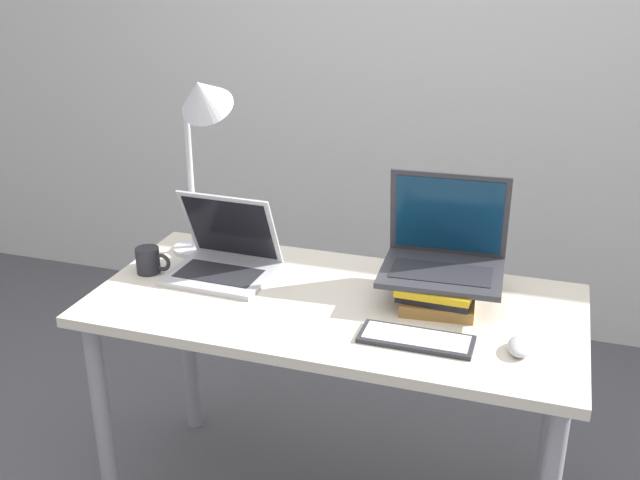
{
  "coord_description": "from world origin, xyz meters",
  "views": [
    {
      "loc": [
        0.55,
        -1.48,
        1.72
      ],
      "look_at": [
        -0.04,
        0.33,
        0.93
      ],
      "focal_mm": 42.0,
      "sensor_mm": 36.0,
      "label": 1
    }
  ],
  "objects_px": {
    "mug": "(149,261)",
    "laptop_left": "(224,258)",
    "laptop_on_books": "(444,253)",
    "wireless_keyboard": "(416,339)",
    "desk_lamp": "(201,116)",
    "mouse": "(520,346)",
    "book_stack": "(439,290)"
  },
  "relations": [
    {
      "from": "laptop_left",
      "to": "wireless_keyboard",
      "type": "bearing_deg",
      "value": -19.55
    },
    {
      "from": "book_stack",
      "to": "mug",
      "type": "xyz_separation_m",
      "value": [
        -0.88,
        -0.08,
        0.0
      ]
    },
    {
      "from": "book_stack",
      "to": "wireless_keyboard",
      "type": "xyz_separation_m",
      "value": [
        -0.02,
        -0.24,
        -0.03
      ]
    },
    {
      "from": "laptop_left",
      "to": "laptop_on_books",
      "type": "relative_size",
      "value": 0.88
    },
    {
      "from": "laptop_on_books",
      "to": "desk_lamp",
      "type": "xyz_separation_m",
      "value": [
        -0.75,
        0.04,
        0.33
      ]
    },
    {
      "from": "laptop_on_books",
      "to": "wireless_keyboard",
      "type": "height_order",
      "value": "laptop_on_books"
    },
    {
      "from": "laptop_left",
      "to": "laptop_on_books",
      "type": "height_order",
      "value": "laptop_on_books"
    },
    {
      "from": "wireless_keyboard",
      "to": "laptop_on_books",
      "type": "bearing_deg",
      "value": 86.72
    },
    {
      "from": "book_stack",
      "to": "mug",
      "type": "relative_size",
      "value": 2.27
    },
    {
      "from": "laptop_on_books",
      "to": "mouse",
      "type": "height_order",
      "value": "laptop_on_books"
    },
    {
      "from": "laptop_on_books",
      "to": "mug",
      "type": "height_order",
      "value": "laptop_on_books"
    },
    {
      "from": "wireless_keyboard",
      "to": "laptop_left",
      "type": "bearing_deg",
      "value": 160.45
    },
    {
      "from": "wireless_keyboard",
      "to": "mouse",
      "type": "height_order",
      "value": "mouse"
    },
    {
      "from": "book_stack",
      "to": "laptop_on_books",
      "type": "distance_m",
      "value": 0.1
    },
    {
      "from": "wireless_keyboard",
      "to": "mouse",
      "type": "distance_m",
      "value": 0.26
    },
    {
      "from": "laptop_on_books",
      "to": "wireless_keyboard",
      "type": "xyz_separation_m",
      "value": [
        -0.02,
        -0.28,
        -0.12
      ]
    },
    {
      "from": "laptop_left",
      "to": "book_stack",
      "type": "distance_m",
      "value": 0.66
    },
    {
      "from": "laptop_left",
      "to": "book_stack",
      "type": "height_order",
      "value": "laptop_left"
    },
    {
      "from": "book_stack",
      "to": "wireless_keyboard",
      "type": "distance_m",
      "value": 0.24
    },
    {
      "from": "mouse",
      "to": "desk_lamp",
      "type": "distance_m",
      "value": 1.13
    },
    {
      "from": "wireless_keyboard",
      "to": "mug",
      "type": "xyz_separation_m",
      "value": [
        -0.86,
        0.16,
        0.03
      ]
    },
    {
      "from": "mug",
      "to": "desk_lamp",
      "type": "bearing_deg",
      "value": 53.59
    },
    {
      "from": "desk_lamp",
      "to": "laptop_on_books",
      "type": "bearing_deg",
      "value": -3.08
    },
    {
      "from": "book_stack",
      "to": "laptop_on_books",
      "type": "xyz_separation_m",
      "value": [
        -0.0,
        0.05,
        0.09
      ]
    },
    {
      "from": "desk_lamp",
      "to": "wireless_keyboard",
      "type": "bearing_deg",
      "value": -23.72
    },
    {
      "from": "mug",
      "to": "laptop_left",
      "type": "bearing_deg",
      "value": 16.89
    },
    {
      "from": "wireless_keyboard",
      "to": "mug",
      "type": "distance_m",
      "value": 0.87
    },
    {
      "from": "laptop_on_books",
      "to": "desk_lamp",
      "type": "height_order",
      "value": "desk_lamp"
    },
    {
      "from": "laptop_left",
      "to": "laptop_on_books",
      "type": "distance_m",
      "value": 0.66
    },
    {
      "from": "desk_lamp",
      "to": "mug",
      "type": "bearing_deg",
      "value": -126.41
    },
    {
      "from": "laptop_left",
      "to": "book_stack",
      "type": "bearing_deg",
      "value": 0.89
    },
    {
      "from": "book_stack",
      "to": "desk_lamp",
      "type": "xyz_separation_m",
      "value": [
        -0.75,
        0.09,
        0.42
      ]
    }
  ]
}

